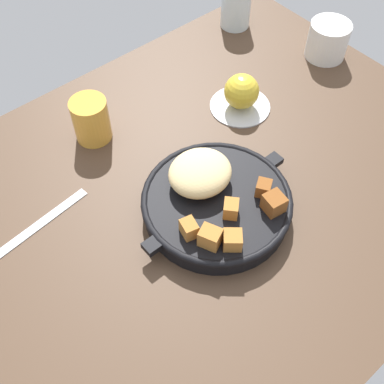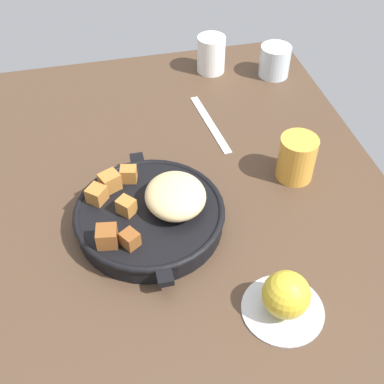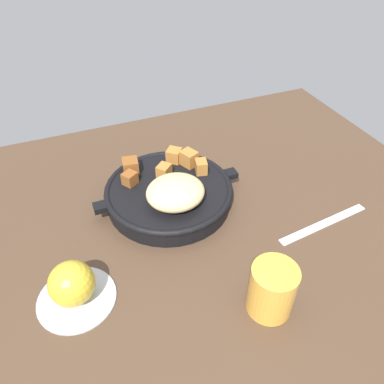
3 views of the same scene
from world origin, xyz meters
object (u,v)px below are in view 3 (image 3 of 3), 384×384
Objects in this scene: cast_iron_skillet at (170,192)px; juice_glass_amber at (272,290)px; butter_knife at (324,224)px; red_apple at (72,284)px.

cast_iron_skillet is 3.45× the size of juice_glass_amber.
butter_knife is (-24.90, 16.54, -2.74)cm from cast_iron_skillet.
cast_iron_skillet is at bearing -39.90° from butter_knife.
butter_knife is 22.36cm from juice_glass_amber.
cast_iron_skillet reaches higher than butter_knife.
butter_knife is 2.37× the size of juice_glass_amber.
cast_iron_skillet and juice_glass_amber have the same top height.
juice_glass_amber is at bearing 102.23° from cast_iron_skillet.
cast_iron_skillet reaches higher than red_apple.
butter_knife is at bearing 178.81° from red_apple.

